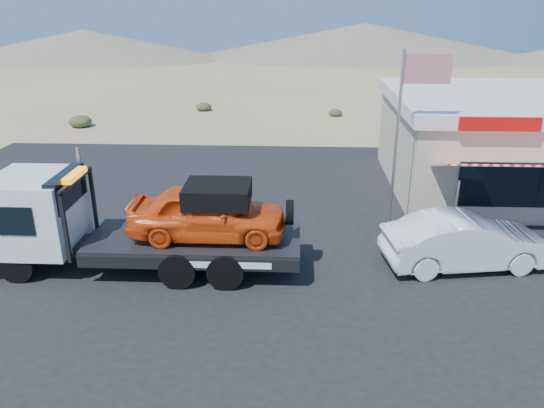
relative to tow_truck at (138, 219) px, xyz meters
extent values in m
plane|color=#967C55|center=(3.05, -1.42, -1.57)|extent=(120.00, 120.00, 0.00)
cube|color=black|center=(5.05, 1.58, -1.56)|extent=(32.00, 24.00, 0.02)
cylinder|color=black|center=(-3.25, -1.01, -1.04)|extent=(1.01, 0.30, 1.01)
cylinder|color=black|center=(-3.25, 1.01, -1.04)|extent=(1.01, 0.30, 1.01)
cylinder|color=black|center=(1.31, -1.01, -1.04)|extent=(1.01, 0.56, 1.01)
cylinder|color=black|center=(1.31, 1.01, -1.04)|extent=(1.01, 0.56, 1.01)
cylinder|color=black|center=(2.63, -1.01, -1.04)|extent=(1.01, 0.56, 1.01)
cylinder|color=black|center=(2.63, 1.01, -1.04)|extent=(1.01, 0.56, 1.01)
cube|color=black|center=(0.50, 0.00, -0.89)|extent=(8.31, 1.01, 0.30)
cube|color=white|center=(-2.95, 0.00, 0.17)|extent=(2.23, 2.38, 2.13)
cube|color=black|center=(-1.98, 0.00, 0.88)|extent=(0.35, 2.03, 0.91)
cube|color=black|center=(-1.68, 0.00, 0.12)|extent=(0.10, 2.23, 2.03)
cube|color=orange|center=(-1.68, 0.00, 1.29)|extent=(0.25, 1.22, 0.15)
cube|color=black|center=(1.62, 0.00, -0.61)|extent=(6.08, 2.33, 0.15)
imported|color=#EC4810|center=(2.02, 0.00, 0.22)|extent=(4.46, 1.80, 1.52)
cube|color=black|center=(2.33, 0.00, 0.80)|extent=(1.83, 1.52, 0.56)
imported|color=silver|center=(9.52, 0.48, -0.76)|extent=(5.01, 2.39, 1.59)
cube|color=#BFAD91|center=(13.55, 7.58, 0.15)|extent=(10.00, 8.00, 3.40)
cube|color=white|center=(13.55, 7.58, 2.10)|extent=(10.40, 8.40, 0.50)
cube|color=red|center=(11.05, 3.32, 2.10)|extent=(2.60, 0.12, 0.45)
cylinder|color=#99999E|center=(9.55, 1.88, -0.45)|extent=(0.08, 0.08, 2.20)
cylinder|color=#99999E|center=(7.75, 3.08, 1.45)|extent=(0.10, 0.10, 6.00)
cube|color=#B20C14|center=(8.50, 3.08, 3.85)|extent=(1.50, 0.02, 0.90)
ellipsoid|color=#323C20|center=(-8.69, 17.55, -1.20)|extent=(1.37, 1.37, 0.74)
ellipsoid|color=#323C20|center=(-1.96, 22.70, -1.28)|extent=(1.08, 1.08, 0.58)
ellipsoid|color=#323C20|center=(7.10, 21.38, -1.33)|extent=(0.90, 0.90, 0.48)
cone|color=#726B59|center=(-21.95, 53.58, 0.18)|extent=(36.00, 36.00, 3.50)
cone|color=#726B59|center=(13.05, 56.58, 0.53)|extent=(44.00, 44.00, 4.20)
camera|label=1|loc=(4.49, -13.79, 6.01)|focal=35.00mm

